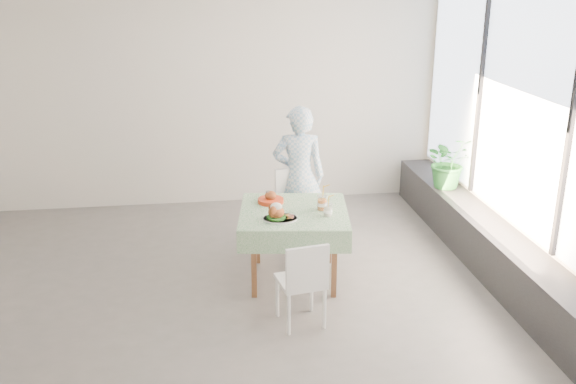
{
  "coord_description": "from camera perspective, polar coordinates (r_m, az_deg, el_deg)",
  "views": [
    {
      "loc": [
        -0.13,
        -5.76,
        2.97
      ],
      "look_at": [
        0.7,
        0.1,
        0.92
      ],
      "focal_mm": 40.0,
      "sensor_mm": 36.0,
      "label": 1
    }
  ],
  "objects": [
    {
      "name": "juice_cup_lemonade",
      "position": [
        6.14,
        3.57,
        -1.64
      ],
      "size": [
        0.09,
        0.09,
        0.24
      ],
      "color": "white",
      "rests_on": "cafe_table"
    },
    {
      "name": "wall_front",
      "position": [
        3.62,
        -5.25,
        -6.67
      ],
      "size": [
        6.0,
        0.02,
        2.8
      ],
      "primitive_type": "cube",
      "color": "silver",
      "rests_on": "ground"
    },
    {
      "name": "window_pane",
      "position": [
        6.67,
        19.94,
        6.55
      ],
      "size": [
        0.01,
        4.8,
        2.18
      ],
      "primitive_type": "cube",
      "color": "#D1E0F9",
      "rests_on": "ground"
    },
    {
      "name": "floor",
      "position": [
        6.48,
        -6.08,
        -8.29
      ],
      "size": [
        6.0,
        6.0,
        0.0
      ],
      "primitive_type": "plane",
      "color": "#595755",
      "rests_on": "ground"
    },
    {
      "name": "diner",
      "position": [
        7.14,
        0.96,
        1.4
      ],
      "size": [
        0.62,
        0.45,
        1.6
      ],
      "primitive_type": "imported",
      "rotation": [
        0.0,
        0.0,
        3.03
      ],
      "color": "#86B5D6",
      "rests_on": "ground"
    },
    {
      "name": "main_dish",
      "position": [
        6.04,
        -0.88,
        -1.99
      ],
      "size": [
        0.33,
        0.33,
        0.17
      ],
      "color": "white",
      "rests_on": "cafe_table"
    },
    {
      "name": "window_ledge",
      "position": [
        7.01,
        17.43,
        -4.66
      ],
      "size": [
        0.4,
        4.8,
        0.5
      ],
      "primitive_type": "cube",
      "color": "black",
      "rests_on": "ground"
    },
    {
      "name": "cafe_table",
      "position": [
        6.39,
        0.51,
        -4.01
      ],
      "size": [
        1.17,
        1.17,
        0.74
      ],
      "color": "brown",
      "rests_on": "ground"
    },
    {
      "name": "wall_back",
      "position": [
        8.41,
        -7.11,
        8.19
      ],
      "size": [
        6.0,
        0.02,
        2.8
      ],
      "primitive_type": "cube",
      "color": "silver",
      "rests_on": "ground"
    },
    {
      "name": "juice_cup_orange",
      "position": [
        6.29,
        3.06,
        -1.0
      ],
      "size": [
        0.11,
        0.11,
        0.3
      ],
      "color": "white",
      "rests_on": "cafe_table"
    },
    {
      "name": "potted_plant",
      "position": [
        7.87,
        14.1,
        2.64
      ],
      "size": [
        0.65,
        0.59,
        0.64
      ],
      "primitive_type": "imported",
      "rotation": [
        0.0,
        0.0,
        0.17
      ],
      "color": "#267436",
      "rests_on": "window_ledge"
    },
    {
      "name": "chair_near",
      "position": [
        5.7,
        1.17,
        -9.41
      ],
      "size": [
        0.44,
        0.44,
        0.81
      ],
      "color": "white",
      "rests_on": "ground"
    },
    {
      "name": "second_dish",
      "position": [
        6.49,
        -1.55,
        -0.64
      ],
      "size": [
        0.26,
        0.26,
        0.12
      ],
      "color": "red",
      "rests_on": "cafe_table"
    },
    {
      "name": "chair_far",
      "position": [
        7.16,
        0.98,
        -2.99
      ],
      "size": [
        0.51,
        0.51,
        0.9
      ],
      "color": "white",
      "rests_on": "ground"
    },
    {
      "name": "wall_right",
      "position": [
        6.74,
        19.93,
        4.48
      ],
      "size": [
        0.02,
        5.0,
        2.8
      ],
      "primitive_type": "cube",
      "color": "silver",
      "rests_on": "ground"
    }
  ]
}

